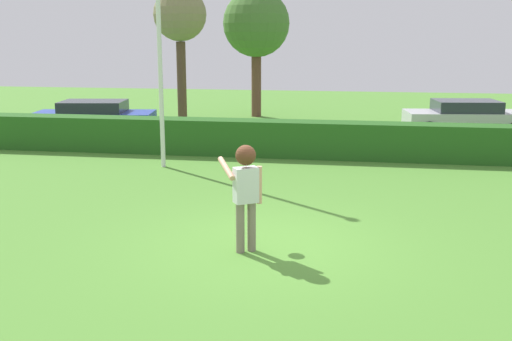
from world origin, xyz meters
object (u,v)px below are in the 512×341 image
at_px(lamppost, 159,25).
at_px(parked_car_blue, 94,117).
at_px(maple_tree, 256,25).
at_px(person, 246,185).
at_px(bare_elm_tree, 180,18).
at_px(parked_car_silver, 465,116).
at_px(frisbee, 247,168).

distance_m(lamppost, parked_car_blue, 6.89).
height_order(lamppost, maple_tree, lamppost).
relative_size(person, bare_elm_tree, 0.33).
bearing_deg(lamppost, parked_car_silver, 37.73).
distance_m(lamppost, maple_tree, 10.91).
height_order(frisbee, parked_car_silver, frisbee).
relative_size(parked_car_blue, parked_car_silver, 1.01).
height_order(parked_car_blue, parked_car_silver, same).
distance_m(parked_car_blue, bare_elm_tree, 5.22).
relative_size(person, lamppost, 0.26).
bearing_deg(person, frisbee, 98.69).
bearing_deg(frisbee, maple_tree, 98.87).
bearing_deg(parked_car_blue, lamppost, -48.68).
bearing_deg(parked_car_silver, frisbee, -114.60).
distance_m(bare_elm_tree, maple_tree, 4.03).
relative_size(parked_car_blue, maple_tree, 0.81).
bearing_deg(lamppost, bare_elm_tree, 102.48).
bearing_deg(lamppost, parked_car_blue, 131.32).
height_order(person, parked_car_silver, person).
relative_size(person, parked_car_silver, 0.41).
height_order(person, bare_elm_tree, bare_elm_tree).
relative_size(lamppost, maple_tree, 1.26).
distance_m(frisbee, parked_car_blue, 12.53).
bearing_deg(person, maple_tree, 98.87).
relative_size(lamppost, parked_car_silver, 1.58).
bearing_deg(maple_tree, parked_car_blue, -127.63).
xyz_separation_m(parked_car_blue, parked_car_silver, (13.09, 2.36, 0.00)).
xyz_separation_m(person, frisbee, (-0.10, 0.66, 0.13)).
height_order(person, maple_tree, maple_tree).
bearing_deg(bare_elm_tree, frisbee, -69.16).
distance_m(frisbee, maple_tree, 16.79).
height_order(parked_car_silver, bare_elm_tree, bare_elm_tree).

